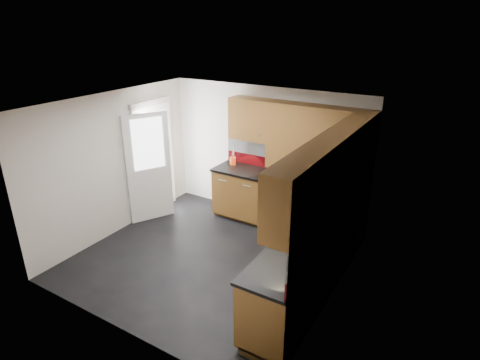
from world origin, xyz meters
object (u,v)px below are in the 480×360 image
Objects in this scene: food_processor at (331,209)px; gas_hob at (280,177)px; utensil_pot at (233,160)px; toaster at (358,185)px.

gas_hob is at bearing 141.36° from food_processor.
utensil_pot is 1.46× the size of food_processor.
gas_hob is at bearing -172.92° from toaster.
utensil_pot is at bearing 171.92° from gas_hob.
utensil_pot is at bearing 153.61° from food_processor.
toaster is at bearing 7.08° from gas_hob.
utensil_pot reaches higher than food_processor.
toaster is at bearing 0.23° from utensil_pot.
food_processor is (-0.05, -1.13, 0.05)m from toaster.
toaster is (2.32, 0.01, -0.01)m from utensil_pot.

